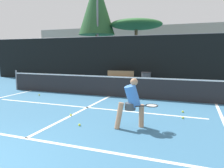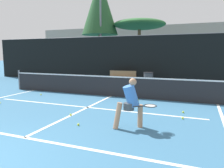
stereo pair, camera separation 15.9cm
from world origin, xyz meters
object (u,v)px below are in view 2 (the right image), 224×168
object	(u,v)px
courtside_bench	(122,77)
parked_car	(117,71)
trash_bin	(148,79)
player_practicing	(131,102)

from	to	relation	value
courtside_bench	parked_car	xyz separation A→B (m)	(-1.55, 3.24, 0.08)
courtside_bench	trash_bin	xyz separation A→B (m)	(1.76, -0.17, -0.05)
player_practicing	trash_bin	size ratio (longest dim) A/B	1.60
parked_car	trash_bin	bearing A→B (deg)	-45.82
trash_bin	parked_car	size ratio (longest dim) A/B	0.20
courtside_bench	parked_car	distance (m)	3.59
player_practicing	courtside_bench	distance (m)	8.60
trash_bin	parked_car	bearing A→B (deg)	134.18
player_practicing	courtside_bench	size ratio (longest dim) A/B	0.74
courtside_bench	parked_car	size ratio (longest dim) A/B	0.43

